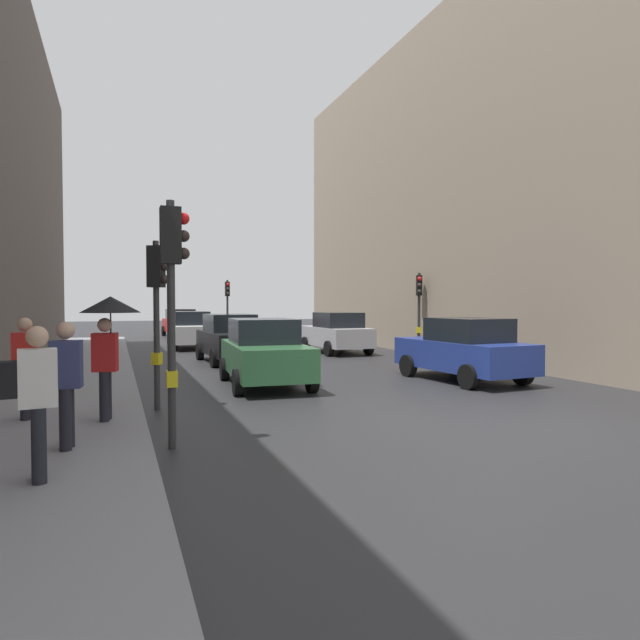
# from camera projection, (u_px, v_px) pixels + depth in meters

# --- Properties ---
(ground_plane) EXTENTS (120.00, 120.00, 0.00)m
(ground_plane) POSITION_uv_depth(u_px,v_px,m) (478.00, 421.00, 10.13)
(ground_plane) COLOR #28282B
(sidewalk_kerb) EXTENTS (2.96, 40.00, 0.16)m
(sidewalk_kerb) POSITION_uv_depth(u_px,v_px,m) (72.00, 390.00, 13.20)
(sidewalk_kerb) COLOR gray
(sidewalk_kerb) RESTS_ON ground
(building_facade_right) EXTENTS (12.00, 27.56, 13.94)m
(building_facade_right) POSITION_uv_depth(u_px,v_px,m) (545.00, 196.00, 24.49)
(building_facade_right) COLOR gray
(building_facade_right) RESTS_ON ground
(traffic_light_near_left) EXTENTS (0.43, 0.24, 3.71)m
(traffic_light_near_left) POSITION_uv_depth(u_px,v_px,m) (173.00, 278.00, 8.16)
(traffic_light_near_left) COLOR #2D2D2D
(traffic_light_near_left) RESTS_ON ground
(traffic_light_mid_street) EXTENTS (0.35, 0.45, 3.42)m
(traffic_light_mid_street) POSITION_uv_depth(u_px,v_px,m) (419.00, 298.00, 22.59)
(traffic_light_mid_street) COLOR #2D2D2D
(traffic_light_mid_street) RESTS_ON ground
(traffic_light_near_right) EXTENTS (0.44, 0.36, 3.44)m
(traffic_light_near_right) POSITION_uv_depth(u_px,v_px,m) (157.00, 294.00, 11.09)
(traffic_light_near_right) COLOR #2D2D2D
(traffic_light_near_right) RESTS_ON ground
(traffic_light_far_median) EXTENTS (0.24, 0.43, 3.50)m
(traffic_light_far_median) POSITION_uv_depth(u_px,v_px,m) (227.00, 299.00, 32.00)
(traffic_light_far_median) COLOR #2D2D2D
(traffic_light_far_median) RESTS_ON ground
(car_white_compact) EXTENTS (2.06, 4.22, 1.76)m
(car_white_compact) POSITION_uv_depth(u_px,v_px,m) (191.00, 330.00, 26.16)
(car_white_compact) COLOR silver
(car_white_compact) RESTS_ON ground
(car_blue_van) EXTENTS (2.26, 4.32, 1.76)m
(car_blue_van) POSITION_uv_depth(u_px,v_px,m) (464.00, 350.00, 15.28)
(car_blue_van) COLOR navy
(car_blue_van) RESTS_ON ground
(car_green_estate) EXTENTS (2.24, 4.31, 1.76)m
(car_green_estate) POSITION_uv_depth(u_px,v_px,m) (265.00, 352.00, 14.41)
(car_green_estate) COLOR #2D6038
(car_green_estate) RESTS_ON ground
(car_silver_hatchback) EXTENTS (2.09, 4.24, 1.76)m
(car_silver_hatchback) POSITION_uv_depth(u_px,v_px,m) (336.00, 333.00, 23.73)
(car_silver_hatchback) COLOR #BCBCC1
(car_silver_hatchback) RESTS_ON ground
(car_red_sedan) EXTENTS (2.19, 4.29, 1.76)m
(car_red_sedan) POSITION_uv_depth(u_px,v_px,m) (181.00, 323.00, 35.06)
(car_red_sedan) COLOR red
(car_red_sedan) RESTS_ON ground
(car_dark_suv) EXTENTS (2.14, 4.26, 1.76)m
(car_dark_suv) POSITION_uv_depth(u_px,v_px,m) (231.00, 338.00, 20.02)
(car_dark_suv) COLOR black
(car_dark_suv) RESTS_ON ground
(pedestrian_with_umbrella) EXTENTS (1.00, 1.00, 2.14)m
(pedestrian_with_umbrella) POSITION_uv_depth(u_px,v_px,m) (109.00, 323.00, 9.40)
(pedestrian_with_umbrella) COLOR black
(pedestrian_with_umbrella) RESTS_ON sidewalk_kerb
(pedestrian_with_black_backpack) EXTENTS (0.63, 0.37, 1.77)m
(pedestrian_with_black_backpack) POSITION_uv_depth(u_px,v_px,m) (34.00, 394.00, 6.18)
(pedestrian_with_black_backpack) COLOR black
(pedestrian_with_black_backpack) RESTS_ON sidewalk_kerb
(pedestrian_with_grey_backpack) EXTENTS (0.63, 0.37, 1.77)m
(pedestrian_with_grey_backpack) POSITION_uv_depth(u_px,v_px,m) (63.00, 377.00, 7.57)
(pedestrian_with_grey_backpack) COLOR black
(pedestrian_with_grey_backpack) RESTS_ON sidewalk_kerb
(pedestrian_in_red_jacket) EXTENTS (0.41, 0.36, 1.77)m
(pedestrian_in_red_jacket) POSITION_uv_depth(u_px,v_px,m) (26.00, 363.00, 9.53)
(pedestrian_in_red_jacket) COLOR black
(pedestrian_in_red_jacket) RESTS_ON sidewalk_kerb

